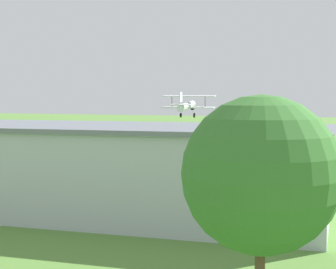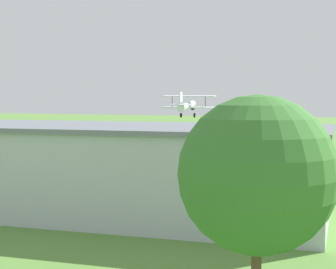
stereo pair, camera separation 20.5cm
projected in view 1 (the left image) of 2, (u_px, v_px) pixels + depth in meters
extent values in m
plane|color=#568438|center=(226.00, 169.00, 75.13)|extent=(400.00, 400.00, 0.00)
cube|color=#B7BCC6|center=(96.00, 171.00, 46.34)|extent=(38.32, 15.39, 7.04)
cube|color=slate|center=(96.00, 127.00, 46.09)|extent=(38.95, 16.03, 0.35)
cube|color=#384251|center=(126.00, 169.00, 52.72)|extent=(9.99, 0.74, 5.78)
cylinder|color=silver|center=(186.00, 106.00, 74.81)|extent=(1.39, 6.55, 1.46)
cone|color=black|center=(193.00, 108.00, 78.22)|extent=(0.71, 0.79, 0.71)
cube|color=silver|center=(188.00, 107.00, 75.54)|extent=(7.42, 1.86, 0.23)
cube|color=silver|center=(189.00, 96.00, 75.93)|extent=(7.42, 1.86, 0.23)
cube|color=silver|center=(181.00, 97.00, 72.02)|extent=(0.18, 1.20, 1.38)
cube|color=silver|center=(181.00, 105.00, 72.01)|extent=(2.66, 1.08, 0.15)
cylinder|color=black|center=(194.00, 115.00, 75.14)|extent=(0.18, 0.65, 0.64)
cylinder|color=black|center=(181.00, 115.00, 75.69)|extent=(0.18, 0.65, 0.64)
cylinder|color=#332D28|center=(205.00, 102.00, 75.06)|extent=(0.09, 0.21, 1.59)
cylinder|color=#332D28|center=(172.00, 102.00, 76.42)|extent=(0.09, 0.21, 1.59)
cylinder|color=black|center=(3.00, 177.00, 64.82)|extent=(0.24, 0.65, 0.64)
cylinder|color=#72338C|center=(58.00, 174.00, 67.06)|extent=(0.44, 0.44, 0.81)
cylinder|color=beige|center=(57.00, 168.00, 67.01)|extent=(0.53, 0.53, 0.57)
sphere|color=beige|center=(57.00, 165.00, 66.99)|extent=(0.22, 0.22, 0.22)
cylinder|color=#33723F|center=(36.00, 174.00, 66.88)|extent=(0.43, 0.43, 0.86)
cylinder|color=#33723F|center=(35.00, 168.00, 66.83)|extent=(0.51, 0.51, 0.61)
sphere|color=#9E704C|center=(35.00, 164.00, 66.80)|extent=(0.23, 0.23, 0.23)
cylinder|color=navy|center=(328.00, 190.00, 55.49)|extent=(0.42, 0.42, 0.84)
cylinder|color=#B23333|center=(329.00, 183.00, 55.44)|extent=(0.50, 0.50, 0.60)
sphere|color=beige|center=(329.00, 178.00, 55.41)|extent=(0.23, 0.23, 0.23)
cylinder|color=orange|center=(11.00, 173.00, 67.43)|extent=(0.43, 0.43, 0.89)
cylinder|color=#33723F|center=(11.00, 167.00, 67.37)|extent=(0.51, 0.51, 0.63)
sphere|color=beige|center=(11.00, 163.00, 67.34)|extent=(0.24, 0.24, 0.24)
sphere|color=#38722D|center=(261.00, 175.00, 21.00)|extent=(6.10, 6.10, 6.10)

